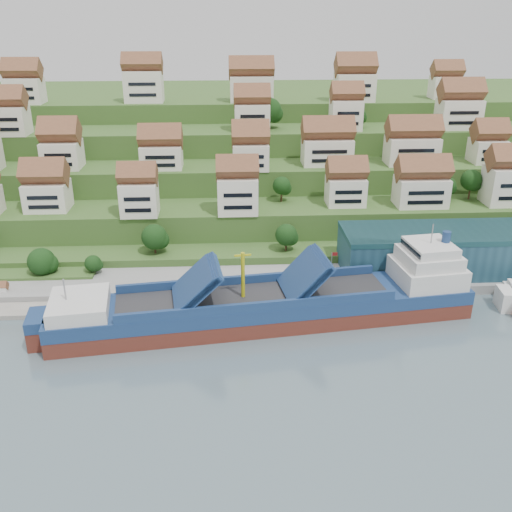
{
  "coord_description": "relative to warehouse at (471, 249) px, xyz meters",
  "views": [
    {
      "loc": [
        -4.54,
        -102.6,
        58.49
      ],
      "look_at": [
        1.68,
        14.0,
        8.0
      ],
      "focal_mm": 40.0,
      "sensor_mm": 36.0,
      "label": 1
    }
  ],
  "objects": [
    {
      "name": "cargo_ship",
      "position": [
        -47.1,
        -18.13,
        -3.68
      ],
      "size": [
        85.36,
        23.98,
        18.79
      ],
      "rotation": [
        0.0,
        0.0,
        0.13
      ],
      "color": "#5A251B",
      "rests_on": "ground"
    },
    {
      "name": "quay",
      "position": [
        -32.0,
        -2.0,
        -6.1
      ],
      "size": [
        180.0,
        14.0,
        2.2
      ],
      "primitive_type": "cube",
      "color": "gray",
      "rests_on": "ground"
    },
    {
      "name": "warehouse",
      "position": [
        0.0,
        0.0,
        0.0
      ],
      "size": [
        60.0,
        15.0,
        10.0
      ],
      "primitive_type": "cube",
      "color": "#1F4455",
      "rests_on": "quay"
    },
    {
      "name": "hillside_trees",
      "position": [
        -54.74,
        29.39,
        10.12
      ],
      "size": [
        136.63,
        62.27,
        31.9
      ],
      "color": "#183E14",
      "rests_on": "ground"
    },
    {
      "name": "ground",
      "position": [
        -52.0,
        -17.0,
        -7.2
      ],
      "size": [
        300.0,
        300.0,
        0.0
      ],
      "primitive_type": "plane",
      "color": "slate",
      "rests_on": "ground"
    },
    {
      "name": "flagpole",
      "position": [
        -33.89,
        -7.0,
        -0.32
      ],
      "size": [
        1.28,
        0.16,
        8.0
      ],
      "color": "gray",
      "rests_on": "quay"
    },
    {
      "name": "hillside",
      "position": [
        -52.0,
        86.55,
        3.46
      ],
      "size": [
        260.0,
        128.0,
        31.0
      ],
      "color": "#2D4C1E",
      "rests_on": "ground"
    },
    {
      "name": "hillside_village",
      "position": [
        -49.02,
        43.3,
        16.99
      ],
      "size": [
        155.97,
        64.0,
        29.78
      ],
      "color": "white",
      "rests_on": "ground"
    }
  ]
}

